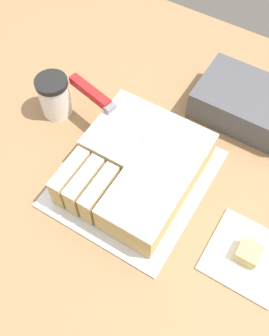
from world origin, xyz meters
The scene contains 9 objects.
ground_plane centered at (0.00, 0.00, 0.00)m, with size 8.00×8.00×0.00m, color #4C4742.
countertop centered at (0.00, 0.00, 0.46)m, with size 1.40×1.10×0.93m.
cake_board centered at (0.05, -0.07, 0.93)m, with size 0.31×0.36×0.01m.
cake centered at (0.06, -0.07, 0.97)m, with size 0.26×0.30×0.09m.
knife centered at (-0.09, 0.02, 1.03)m, with size 0.34×0.10×0.02m.
coffee_cup centered at (-0.22, 0.00, 0.98)m, with size 0.08×0.08×0.11m.
paper_napkin centered at (0.35, -0.11, 0.93)m, with size 0.16×0.16×0.01m.
brownie centered at (0.35, -0.11, 0.95)m, with size 0.05×0.05×0.03m.
storage_box centered at (0.19, 0.24, 0.97)m, with size 0.25×0.17×0.08m.
Camera 1 is at (0.29, -0.46, 1.72)m, focal length 42.00 mm.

